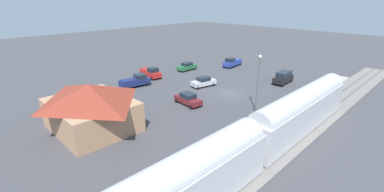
# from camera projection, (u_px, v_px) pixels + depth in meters

# --- Properties ---
(ground_plane) EXTENTS (200.00, 200.00, 0.00)m
(ground_plane) POSITION_uv_depth(u_px,v_px,m) (230.00, 93.00, 44.22)
(ground_plane) COLOR #424247
(railway_track) EXTENTS (4.80, 70.00, 0.30)m
(railway_track) POSITION_uv_depth(u_px,v_px,m) (314.00, 117.00, 34.90)
(railway_track) COLOR slate
(railway_track) RESTS_ON ground
(platform) EXTENTS (3.20, 46.00, 0.30)m
(platform) POSITION_uv_depth(u_px,v_px,m) (286.00, 109.00, 37.53)
(platform) COLOR #A8A399
(platform) RESTS_ON ground
(station_building) EXTENTS (10.96, 9.02, 5.60)m
(station_building) POSITION_uv_depth(u_px,v_px,m) (91.00, 106.00, 31.31)
(station_building) COLOR tan
(station_building) RESTS_ON ground
(pedestrian_on_platform) EXTENTS (0.36, 0.36, 1.71)m
(pedestrian_on_platform) POSITION_uv_depth(u_px,v_px,m) (311.00, 88.00, 42.61)
(pedestrian_on_platform) COLOR #333338
(pedestrian_on_platform) RESTS_ON platform
(pedestrian_waiting_far) EXTENTS (0.36, 0.36, 1.71)m
(pedestrian_waiting_far) POSITION_uv_depth(u_px,v_px,m) (311.00, 86.00, 43.45)
(pedestrian_waiting_far) COLOR brown
(pedestrian_waiting_far) RESTS_ON platform
(sedan_maroon) EXTENTS (4.63, 2.53, 1.74)m
(sedan_maroon) POSITION_uv_depth(u_px,v_px,m) (188.00, 99.00, 39.14)
(sedan_maroon) COLOR maroon
(sedan_maroon) RESTS_ON ground
(sedan_silver) EXTENTS (2.64, 4.76, 1.74)m
(sedan_silver) POSITION_uv_depth(u_px,v_px,m) (204.00, 82.00, 47.11)
(sedan_silver) COLOR silver
(sedan_silver) RESTS_ON ground
(pickup_blue) EXTENTS (2.55, 5.59, 2.14)m
(pickup_blue) POSITION_uv_depth(u_px,v_px,m) (232.00, 62.00, 60.74)
(pickup_blue) COLOR #283D9E
(pickup_blue) RESTS_ON ground
(pickup_navy) EXTENTS (2.72, 5.63, 2.14)m
(pickup_navy) POSITION_uv_depth(u_px,v_px,m) (135.00, 81.00, 47.00)
(pickup_navy) COLOR navy
(pickup_navy) RESTS_ON ground
(sedan_green) EXTENTS (1.89, 4.52, 1.74)m
(sedan_green) POSITION_uv_depth(u_px,v_px,m) (187.00, 66.00, 57.64)
(sedan_green) COLOR #236638
(sedan_green) RESTS_ON ground
(pickup_red) EXTENTS (5.60, 3.00, 2.14)m
(pickup_red) POSITION_uv_depth(u_px,v_px,m) (151.00, 72.00, 52.52)
(pickup_red) COLOR red
(pickup_red) RESTS_ON ground
(suv_black) EXTENTS (2.21, 5.00, 2.22)m
(suv_black) POSITION_uv_depth(u_px,v_px,m) (283.00, 77.00, 48.76)
(suv_black) COLOR black
(suv_black) RESTS_ON ground
(light_pole_near_platform) EXTENTS (0.44, 0.44, 7.99)m
(light_pole_near_platform) POSITION_uv_depth(u_px,v_px,m) (258.00, 77.00, 35.32)
(light_pole_near_platform) COLOR #515156
(light_pole_near_platform) RESTS_ON ground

